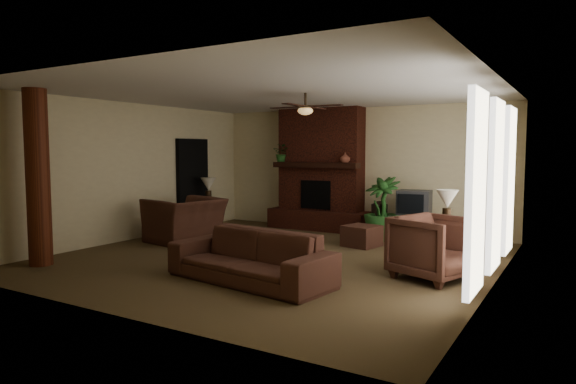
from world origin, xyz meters
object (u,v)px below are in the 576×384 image
Objects in this scene: sofa at (250,248)px; side_table_right at (447,247)px; armchair_left at (185,213)px; armchair_right at (434,244)px; lamp_right at (447,202)px; floor_vase at (379,217)px; side_table_left at (206,217)px; coffee_table at (265,236)px; ottoman at (362,236)px; log_column at (38,178)px; lamp_left at (208,186)px; tv_stand at (412,227)px; floor_plant at (382,222)px.

side_table_right is (2.09, 2.57, -0.20)m from sofa.
sofa is 3.48m from armchair_left.
armchair_right is 1.54× the size of lamp_right.
side_table_right is at bearing 106.67° from armchair_left.
lamp_right reaches higher than armchair_right.
side_table_left is (-3.86, -1.04, -0.16)m from floor_vase.
coffee_table is 1.85× the size of lamp_right.
side_table_left is (-3.60, 3.36, -0.20)m from sofa.
ottoman is at bearing 121.60° from armchair_left.
coffee_table is 3.05m from lamp_right.
log_column is 6.52m from floor_vase.
coffee_table reaches higher than ottoman.
side_table_right is (5.65, -0.85, -0.73)m from lamp_left.
floor_vase reaches higher than ottoman.
coffee_table is 3.57m from lamp_left.
log_column is at bearing -122.01° from tv_stand.
floor_plant is at bearing 10.18° from side_table_left.
tv_stand is 1.31× the size of lamp_left.
tv_stand is (0.94, 4.47, -0.23)m from sofa.
armchair_right reaches higher than ottoman.
log_column is 5.09× the size of side_table_right.
floor_plant is at bearing 51.58° from log_column.
tv_stand is at bearing 132.79° from armchair_left.
ottoman is 3.94m from side_table_left.
log_column is 2.79× the size of armchair_right.
armchair_right is (5.65, 2.30, -0.90)m from log_column.
sofa is 1.87× the size of floor_plant.
coffee_table is at bearing 38.83° from log_column.
sofa is (3.49, 0.86, -0.92)m from log_column.
log_column is at bearing -148.47° from side_table_right.
lamp_left is 5.76m from side_table_right.
sofa is at bearing -43.01° from side_table_left.
tv_stand reaches higher than ottoman.
ottoman is (3.25, 1.35, -0.39)m from armchair_left.
armchair_left is 1.12× the size of coffee_table.
log_column is 5.73m from ottoman.
lamp_left is (-4.50, -1.06, 0.75)m from tv_stand.
armchair_left reaches higher than floor_vase.
lamp_right reaches higher than armchair_left.
log_column is at bearing -128.42° from floor_plant.
side_table_right is (5.01, 0.67, -0.31)m from armchair_left.
tv_stand is (-1.23, 3.03, -0.25)m from armchair_right.
floor_vase is at bearing 15.10° from side_table_left.
lamp_left reaches higher than tv_stand.
coffee_table is 1.56× the size of floor_vase.
lamp_right reaches higher than side_table_left.
ottoman is 1.88m from side_table_right.
ottoman is at bearing -96.41° from floor_plant.
armchair_left reaches higher than ottoman.
log_column is 6.17m from armchair_right.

